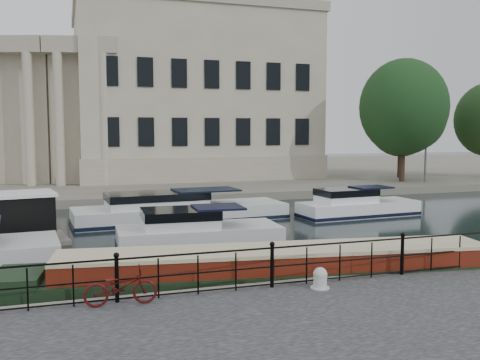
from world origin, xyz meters
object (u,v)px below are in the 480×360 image
at_px(mooring_bollard, 320,279).
at_px(harbour_hut, 25,220).
at_px(bicycle, 121,287).
at_px(narrowboat, 278,275).

distance_m(mooring_bollard, harbour_hut, 13.83).
xyz_separation_m(bicycle, mooring_bollard, (5.09, -0.24, -0.19)).
distance_m(bicycle, harbour_hut, 11.45).
relative_size(mooring_bollard, narrowboat, 0.03).
bearing_deg(bicycle, narrowboat, -65.90).
xyz_separation_m(bicycle, narrowboat, (4.77, 1.89, -0.64)).
relative_size(bicycle, harbour_hut, 0.47).
xyz_separation_m(bicycle, harbour_hut, (-2.82, 11.10, -0.05)).
bearing_deg(narrowboat, mooring_bollard, -73.58).
bearing_deg(mooring_bollard, narrowboat, 98.54).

